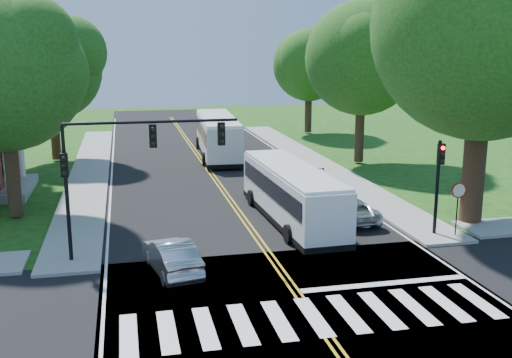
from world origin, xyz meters
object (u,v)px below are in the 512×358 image
object	(u,v)px
signal_ne	(439,175)
hatchback	(172,256)
dark_sedan	(296,172)
bus_follow	(218,135)
suv	(349,210)
signal_nw	(125,157)
bus_lead	(291,193)

from	to	relation	value
signal_ne	hatchback	xyz separation A→B (m)	(-12.44, -1.94, -2.27)
signal_ne	dark_sedan	distance (m)	13.22
signal_ne	bus_follow	size ratio (longest dim) A/B	0.35
hatchback	suv	bearing A→B (deg)	-161.89
suv	bus_follow	bearing A→B (deg)	-83.10
signal_ne	hatchback	bearing A→B (deg)	-171.12
bus_follow	signal_nw	bearing A→B (deg)	75.86
hatchback	signal_ne	bearing A→B (deg)	178.03
bus_follow	dark_sedan	world-z (taller)	bus_follow
bus_follow	suv	bearing A→B (deg)	104.30
bus_lead	bus_follow	distance (m)	19.04
signal_ne	bus_lead	xyz separation A→B (m)	(-5.92, 3.86, -1.47)
hatchback	signal_nw	bearing A→B (deg)	-60.86
bus_lead	hatchback	bearing A→B (deg)	39.51
signal_ne	bus_lead	distance (m)	7.22
signal_ne	suv	size ratio (longest dim) A/B	1.05
signal_nw	bus_lead	xyz separation A→B (m)	(8.13, 3.87, -2.88)
signal_nw	bus_follow	bearing A→B (deg)	72.12
signal_ne	bus_follow	distance (m)	23.87
signal_nw	signal_ne	bearing A→B (deg)	0.05
signal_ne	dark_sedan	xyz separation A→B (m)	(-3.08, 12.64, -2.33)
bus_follow	signal_ne	bearing A→B (deg)	109.99
signal_nw	hatchback	size ratio (longest dim) A/B	1.73
signal_ne	bus_follow	xyz separation A→B (m)	(-6.67, 22.88, -1.26)
bus_follow	suv	distance (m)	19.98
bus_lead	hatchback	distance (m)	8.76
bus_follow	dark_sedan	distance (m)	10.90
hatchback	dark_sedan	world-z (taller)	hatchback
signal_nw	suv	bearing A→B (deg)	16.56
bus_follow	bus_lead	bearing A→B (deg)	95.99
suv	bus_lead	bearing A→B (deg)	-15.07
bus_follow	suv	world-z (taller)	bus_follow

